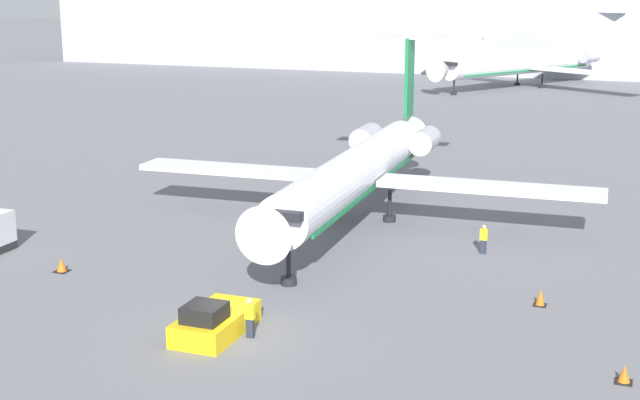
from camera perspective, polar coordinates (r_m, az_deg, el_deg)
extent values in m
plane|color=slate|center=(38.02, -6.06, -8.77)|extent=(600.00, 600.00, 0.00)
cube|color=#9EA3AD|center=(152.34, 14.72, 10.56)|extent=(180.00, 16.00, 14.64)
cylinder|color=silver|center=(53.76, 2.19, 1.77)|extent=(3.68, 24.91, 2.77)
cone|color=silver|center=(41.31, -3.07, -1.91)|extent=(2.85, 2.32, 2.77)
cube|color=black|center=(41.98, -2.64, -0.96)|extent=(2.38, 0.79, 0.44)
cone|color=silver|center=(67.03, 5.54, 4.10)|extent=(2.60, 3.14, 2.49)
cube|color=#19723F|center=(53.95, 2.18, 0.84)|extent=(3.31, 22.42, 0.20)
cube|color=silver|center=(53.48, 10.84, 0.79)|extent=(13.35, 2.99, 0.36)
cube|color=silver|center=(57.71, -5.14, 1.92)|extent=(13.35, 2.99, 0.36)
cylinder|color=#ADADB7|center=(63.14, 6.72, 3.80)|extent=(1.79, 3.32, 1.68)
cylinder|color=#ADADB7|center=(64.13, 2.97, 4.02)|extent=(1.79, 3.32, 1.68)
cube|color=#19723F|center=(67.04, 5.74, 7.82)|extent=(0.32, 2.21, 5.85)
cube|color=silver|center=(66.81, 5.80, 10.31)|extent=(10.60, 2.19, 0.20)
cylinder|color=black|center=(43.88, -2.03, -4.20)|extent=(0.24, 0.24, 2.00)
cylinder|color=black|center=(44.13, -2.02, -5.19)|extent=(0.80, 0.80, 0.40)
cylinder|color=black|center=(56.51, 0.94, -0.11)|extent=(0.24, 0.24, 2.00)
cylinder|color=black|center=(56.71, 0.94, -0.89)|extent=(0.80, 0.80, 0.40)
cylinder|color=black|center=(55.57, 4.48, -0.39)|extent=(0.24, 0.24, 2.00)
cylinder|color=black|center=(55.77, 4.47, -1.18)|extent=(0.80, 0.80, 0.40)
cube|color=yellow|center=(38.34, -6.69, -7.83)|extent=(2.25, 4.43, 0.94)
cube|color=black|center=(37.24, -7.41, -7.16)|extent=(1.58, 1.59, 0.70)
cube|color=black|center=(40.16, -5.29, -6.99)|extent=(2.03, 0.30, 0.56)
cube|color=#232838|center=(37.82, -4.49, -8.17)|extent=(0.32, 0.20, 0.83)
cube|color=yellow|center=(37.56, -4.51, -7.12)|extent=(0.40, 0.24, 0.65)
sphere|color=tan|center=(37.40, -4.52, -6.48)|extent=(0.24, 0.24, 0.24)
cube|color=#232838|center=(49.82, 10.41, -2.96)|extent=(0.32, 0.20, 0.79)
cube|color=yellow|center=(49.63, 10.44, -2.18)|extent=(0.40, 0.24, 0.62)
sphere|color=tan|center=(49.51, 10.46, -1.71)|extent=(0.23, 0.23, 0.23)
cube|color=black|center=(48.00, -16.19, -4.40)|extent=(0.71, 0.71, 0.04)
cone|color=orange|center=(47.89, -16.22, -4.00)|extent=(0.51, 0.51, 0.66)
cube|color=black|center=(42.64, 13.89, -6.54)|extent=(0.59, 0.59, 0.04)
cone|color=orange|center=(42.51, 13.92, -6.04)|extent=(0.42, 0.42, 0.75)
cube|color=black|center=(35.72, 18.85, -10.96)|extent=(0.64, 0.64, 0.04)
cone|color=orange|center=(35.58, 18.90, -10.47)|extent=(0.46, 0.46, 0.64)
cylinder|color=white|center=(131.10, 12.76, 8.61)|extent=(18.04, 27.19, 3.40)
cone|color=white|center=(118.93, 7.83, 8.33)|extent=(4.31, 4.08, 3.40)
cube|color=black|center=(119.67, 8.21, 8.64)|extent=(2.84, 2.08, 0.44)
cone|color=white|center=(144.48, 16.95, 8.80)|extent=(4.54, 4.78, 3.06)
cube|color=#19723F|center=(131.20, 12.74, 8.13)|extent=(16.24, 24.47, 0.20)
cube|color=white|center=(126.15, 16.91, 7.83)|extent=(16.73, 11.71, 0.36)
cube|color=white|center=(139.01, 9.73, 8.71)|extent=(16.73, 11.71, 0.36)
cylinder|color=#ADADB7|center=(139.49, 16.85, 8.83)|extent=(3.25, 3.60, 2.00)
cylinder|color=#ADADB7|center=(142.50, 15.11, 9.03)|extent=(3.25, 3.60, 2.00)
cube|color=#19723F|center=(144.84, 17.24, 10.46)|extent=(1.33, 2.01, 5.00)
cube|color=white|center=(144.75, 17.31, 11.45)|extent=(8.66, 6.14, 0.20)
cylinder|color=black|center=(120.92, 8.57, 7.12)|extent=(0.24, 0.24, 1.94)
cylinder|color=black|center=(121.01, 8.56, 6.76)|extent=(0.80, 0.80, 0.40)
cylinder|color=black|center=(134.34, 12.52, 7.59)|extent=(0.24, 0.24, 1.94)
cylinder|color=black|center=(134.42, 12.50, 7.27)|extent=(0.80, 0.80, 0.40)
cylinder|color=black|center=(131.63, 14.03, 7.39)|extent=(0.24, 0.24, 1.94)
cylinder|color=black|center=(131.71, 14.01, 7.06)|extent=(0.80, 0.80, 0.40)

